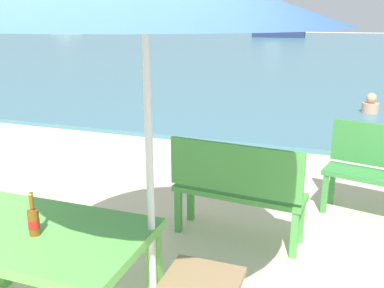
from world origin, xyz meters
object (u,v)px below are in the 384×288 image
swimmer_person (371,105)px  beer_bottle_amber (34,220)px  bench_green_right (237,186)px  boat_barge (68,29)px  boat_sailboat (278,31)px  picnic_table_green (35,245)px

swimmer_person → beer_bottle_amber: bearing=-106.2°
bench_green_right → boat_barge: size_ratio=0.30×
boat_barge → bench_green_right: bearing=-53.2°
bench_green_right → boat_sailboat: 39.10m
bench_green_right → boat_sailboat: boat_sailboat is taller
bench_green_right → boat_barge: boat_barge is taller
boat_barge → beer_bottle_amber: bearing=-55.1°
beer_bottle_amber → swimmer_person: (2.21, 7.58, -0.61)m
boat_barge → boat_sailboat: size_ratio=0.85×
picnic_table_green → swimmer_person: bearing=73.2°
picnic_table_green → boat_sailboat: boat_sailboat is taller
picnic_table_green → boat_barge: boat_barge is taller
bench_green_right → boat_barge: 48.03m
picnic_table_green → boat_barge: 48.82m
bench_green_right → swimmer_person: 6.08m
picnic_table_green → boat_sailboat: size_ratio=0.29×
swimmer_person → boat_barge: size_ratio=0.10×
boat_sailboat → beer_bottle_amber: bearing=-83.4°
beer_bottle_amber → boat_sailboat: boat_sailboat is taller
beer_bottle_amber → swimmer_person: beer_bottle_amber is taller
picnic_table_green → boat_barge: bearing=124.9°
beer_bottle_amber → boat_sailboat: 40.65m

